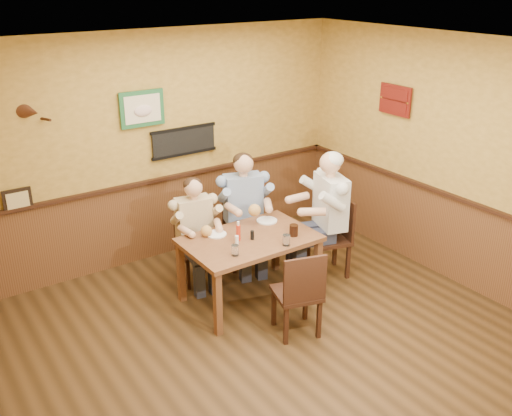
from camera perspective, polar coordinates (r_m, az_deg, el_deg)
The scene contains 17 objects.
room at distance 5.09m, azimuth 2.85°, elevation 3.09°, with size 5.02×5.03×2.81m.
dining_table at distance 6.14m, azimuth -0.65°, elevation -3.76°, with size 1.40×0.90×0.75m.
chair_back_left at distance 6.64m, azimuth -6.09°, elevation -4.19°, with size 0.37×0.37×0.81m, color #361C11, non-canonical shape.
chair_back_right at distance 6.95m, azimuth -1.26°, elevation -2.34°, with size 0.42×0.42×0.91m, color #361C11, non-canonical shape.
chair_right_end at distance 6.79m, azimuth 7.29°, elevation -2.93°, with size 0.44×0.44×0.96m, color #361C11, non-canonical shape.
chair_near_side at distance 5.70m, azimuth 4.09°, elevation -8.29°, with size 0.43×0.43×0.93m, color #361C11, non-canonical shape.
diner_tan_shirt at distance 6.57m, azimuth -6.15°, elevation -2.84°, with size 0.53×0.53×1.16m, color beige, non-canonical shape.
diner_blue_polo at distance 6.87m, azimuth -1.28°, elevation -0.86°, with size 0.60×0.60×1.30m, color #788EB4, non-canonical shape.
diner_white_elder at distance 6.70m, azimuth 7.37°, elevation -1.34°, with size 0.63×0.63×1.37m, color silver, non-canonical shape.
water_glass_left at distance 5.71m, azimuth -2.11°, elevation -4.24°, with size 0.07×0.07×0.11m, color white.
water_glass_mid at distance 5.92m, azimuth 3.05°, elevation -3.23°, with size 0.08×0.08×0.12m, color white.
cola_tumbler at distance 6.14m, azimuth 3.79°, elevation -2.24°, with size 0.09×0.09×0.12m, color black.
hot_sauce_bottle at distance 6.01m, azimuth -1.78°, elevation -2.40°, with size 0.05×0.05×0.19m, color red.
salt_shaker at distance 5.94m, azimuth -1.93°, elevation -3.22°, with size 0.04×0.04×0.10m, color silver.
pepper_shaker at distance 6.04m, azimuth -0.38°, elevation -2.72°, with size 0.04×0.04×0.10m, color black.
plate_far_left at distance 6.18m, azimuth -4.00°, elevation -2.62°, with size 0.22×0.22×0.01m, color white.
plate_far_right at distance 6.49m, azimuth 1.09°, elevation -1.26°, with size 0.24×0.24×0.02m, color white.
Camera 1 is at (-2.78, -3.65, 3.39)m, focal length 40.00 mm.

